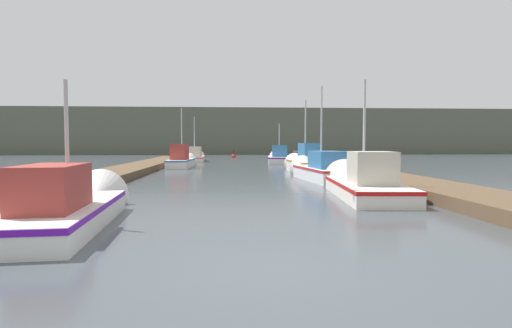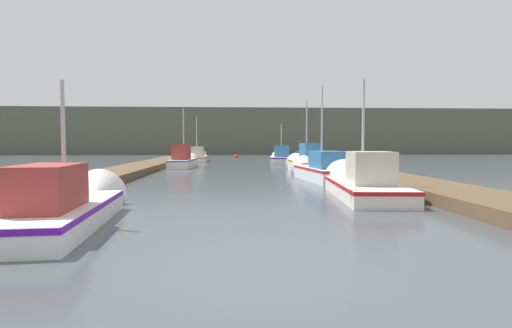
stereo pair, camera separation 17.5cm
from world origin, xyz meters
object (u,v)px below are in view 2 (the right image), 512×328
(fishing_boat_1, at_px, (360,183))
(fishing_boat_4, at_px, (184,160))
(fishing_boat_0, at_px, (69,205))
(fishing_boat_5, at_px, (281,158))
(fishing_boat_2, at_px, (320,170))
(mooring_piling_1, at_px, (183,156))
(mooring_piling_0, at_px, (288,154))
(fishing_boat_3, at_px, (306,163))
(channel_buoy, at_px, (236,156))
(mooring_piling_3, at_px, (298,157))
(mooring_piling_2, at_px, (190,153))
(fishing_boat_6, at_px, (197,157))

(fishing_boat_1, bearing_deg, fishing_boat_4, 120.87)
(fishing_boat_0, relative_size, fishing_boat_5, 0.98)
(fishing_boat_2, height_order, mooring_piling_1, fishing_boat_2)
(mooring_piling_0, bearing_deg, fishing_boat_3, -94.39)
(fishing_boat_3, relative_size, mooring_piling_1, 5.65)
(fishing_boat_0, height_order, fishing_boat_2, fishing_boat_2)
(fishing_boat_5, height_order, channel_buoy, fishing_boat_5)
(fishing_boat_2, distance_m, fishing_boat_3, 4.58)
(fishing_boat_0, xyz_separation_m, mooring_piling_1, (-1.10, 28.07, 0.12))
(mooring_piling_3, bearing_deg, channel_buoy, 109.19)
(fishing_boat_1, relative_size, fishing_boat_3, 1.05)
(fishing_boat_0, distance_m, mooring_piling_2, 34.38)
(fishing_boat_6, bearing_deg, mooring_piling_0, 9.96)
(fishing_boat_6, bearing_deg, channel_buoy, 64.73)
(mooring_piling_0, bearing_deg, fishing_boat_5, -103.08)
(fishing_boat_0, bearing_deg, fishing_boat_4, 85.31)
(fishing_boat_0, xyz_separation_m, fishing_boat_5, (7.41, 24.36, 0.05))
(fishing_boat_6, xyz_separation_m, mooring_piling_0, (8.76, 1.78, 0.15))
(fishing_boat_0, bearing_deg, channel_buoy, 79.58)
(mooring_piling_0, xyz_separation_m, mooring_piling_1, (-9.94, -2.49, -0.05))
(fishing_boat_5, relative_size, fishing_boat_6, 0.91)
(fishing_boat_4, xyz_separation_m, fishing_boat_6, (0.06, 9.37, -0.11))
(fishing_boat_3, relative_size, mooring_piling_0, 5.16)
(fishing_boat_5, xyz_separation_m, mooring_piling_1, (-8.50, 3.71, 0.07))
(fishing_boat_4, relative_size, fishing_boat_6, 0.93)
(mooring_piling_0, bearing_deg, mooring_piling_3, -91.77)
(fishing_boat_3, xyz_separation_m, mooring_piling_3, (1.05, 9.29, 0.00))
(mooring_piling_1, height_order, channel_buoy, mooring_piling_1)
(fishing_boat_5, relative_size, mooring_piling_1, 5.71)
(fishing_boat_5, xyz_separation_m, mooring_piling_0, (1.44, 6.21, 0.12))
(fishing_boat_2, relative_size, fishing_boat_5, 1.01)
(fishing_boat_6, bearing_deg, fishing_boat_0, -91.70)
(mooring_piling_0, height_order, mooring_piling_1, mooring_piling_0)
(mooring_piling_1, bearing_deg, fishing_boat_4, -82.59)
(fishing_boat_2, bearing_deg, fishing_boat_1, -94.14)
(fishing_boat_6, bearing_deg, fishing_boat_2, -70.83)
(fishing_boat_4, distance_m, mooring_piling_0, 14.22)
(fishing_boat_1, relative_size, mooring_piling_2, 4.72)
(mooring_piling_1, bearing_deg, fishing_boat_5, -23.60)
(fishing_boat_4, height_order, mooring_piling_3, fishing_boat_4)
(fishing_boat_4, relative_size, mooring_piling_0, 5.36)
(fishing_boat_0, distance_m, fishing_boat_3, 15.92)
(fishing_boat_1, xyz_separation_m, fishing_boat_4, (-7.49, 15.36, 0.12))
(fishing_boat_6, height_order, mooring_piling_3, fishing_boat_6)
(fishing_boat_3, bearing_deg, fishing_boat_6, 114.62)
(fishing_boat_6, relative_size, mooring_piling_3, 6.06)
(mooring_piling_0, distance_m, mooring_piling_3, 7.27)
(fishing_boat_0, relative_size, fishing_boat_2, 0.97)
(fishing_boat_0, relative_size, fishing_boat_3, 0.99)
(fishing_boat_1, distance_m, channel_buoy, 33.35)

